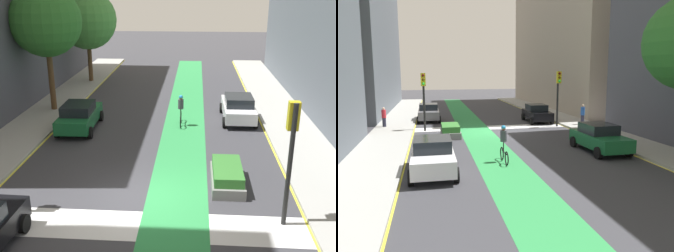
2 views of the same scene
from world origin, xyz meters
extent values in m
plane|color=#38383D|center=(0.00, 0.00, 0.00)|extent=(120.00, 120.00, 0.00)
cube|color=#2D8C47|center=(1.38, 0.00, 0.00)|extent=(2.40, 60.00, 0.01)
cube|color=silver|center=(0.00, -2.00, 0.00)|extent=(12.00, 1.80, 0.01)
cube|color=#9E9E99|center=(-7.50, 0.00, 0.07)|extent=(3.00, 60.00, 0.15)
cube|color=yellow|center=(-6.00, 0.00, 0.01)|extent=(0.16, 60.00, 0.01)
cube|color=#9E9E99|center=(7.50, 0.00, 0.07)|extent=(3.00, 60.00, 0.15)
cube|color=yellow|center=(6.00, 0.00, 0.01)|extent=(0.16, 60.00, 0.01)
cube|color=tan|center=(-12.01, -16.54, 13.06)|extent=(6.01, 26.92, 26.13)
cylinder|color=black|center=(5.14, -1.53, 2.18)|extent=(0.16, 0.16, 4.36)
cube|color=gold|center=(5.14, -1.33, 3.88)|extent=(0.35, 0.28, 0.95)
sphere|color=#3F0A0A|center=(5.14, -1.19, 4.18)|extent=(0.20, 0.20, 0.20)
sphere|color=#4C380C|center=(5.14, -1.19, 3.88)|extent=(0.20, 0.20, 0.20)
sphere|color=#26D833|center=(5.14, -1.19, 3.58)|extent=(0.20, 0.20, 0.20)
cylinder|color=black|center=(-5.45, -1.45, 2.24)|extent=(0.16, 0.16, 4.48)
cube|color=gold|center=(-5.45, -1.25, 4.00)|extent=(0.35, 0.28, 0.95)
sphere|color=#3F0A0A|center=(-5.45, -1.11, 4.30)|extent=(0.20, 0.20, 0.20)
sphere|color=#4C380C|center=(-5.45, -1.11, 4.00)|extent=(0.20, 0.20, 0.20)
sphere|color=#26D833|center=(-5.45, -1.11, 3.70)|extent=(0.20, 0.20, 0.20)
cube|color=#196033|center=(-4.59, 7.54, 0.67)|extent=(1.93, 4.25, 0.70)
cube|color=black|center=(-4.59, 7.34, 1.29)|extent=(1.66, 2.05, 0.55)
cylinder|color=black|center=(-5.54, 8.99, 0.32)|extent=(0.24, 0.65, 0.64)
cylinder|color=black|center=(-3.74, 9.04, 0.32)|extent=(0.24, 0.65, 0.64)
cylinder|color=black|center=(-5.45, 6.05, 0.32)|extent=(0.24, 0.65, 0.64)
cylinder|color=black|center=(-3.65, 6.10, 0.32)|extent=(0.24, 0.65, 0.64)
cube|color=slate|center=(4.86, -6.77, 0.67)|extent=(1.82, 4.21, 0.70)
cube|color=black|center=(4.87, -6.97, 1.29)|extent=(1.61, 2.01, 0.55)
cylinder|color=black|center=(3.96, -5.30, 0.32)|extent=(0.22, 0.64, 0.64)
cylinder|color=black|center=(5.76, -5.29, 0.32)|extent=(0.22, 0.64, 0.64)
cylinder|color=black|center=(3.97, -8.24, 0.32)|extent=(0.22, 0.64, 0.64)
cylinder|color=black|center=(5.77, -8.23, 0.32)|extent=(0.22, 0.64, 0.64)
cube|color=silver|center=(4.62, 9.83, 0.67)|extent=(1.82, 4.21, 0.70)
cube|color=black|center=(4.62, 9.63, 1.29)|extent=(1.61, 2.01, 0.55)
cylinder|color=black|center=(3.71, 11.29, 0.32)|extent=(0.22, 0.64, 0.64)
cylinder|color=black|center=(5.51, 11.30, 0.32)|extent=(0.22, 0.64, 0.64)
cylinder|color=black|center=(3.73, 8.35, 0.32)|extent=(0.22, 0.64, 0.64)
cylinder|color=black|center=(5.53, 8.36, 0.32)|extent=(0.22, 0.64, 0.64)
cube|color=black|center=(-4.55, -4.07, 0.67)|extent=(1.91, 4.25, 0.70)
cube|color=black|center=(-4.56, -4.27, 1.29)|extent=(1.65, 2.04, 0.55)
cylinder|color=black|center=(-5.41, -2.58, 0.32)|extent=(0.24, 0.65, 0.64)
cylinder|color=black|center=(-3.61, -2.63, 0.32)|extent=(0.24, 0.65, 0.64)
cylinder|color=black|center=(-5.49, -5.52, 0.32)|extent=(0.24, 0.65, 0.64)
cylinder|color=black|center=(-3.69, -5.57, 0.32)|extent=(0.24, 0.65, 0.64)
torus|color=black|center=(1.15, 9.20, 0.34)|extent=(0.07, 0.68, 0.68)
torus|color=black|center=(1.17, 8.15, 0.34)|extent=(0.07, 0.68, 0.68)
cylinder|color=black|center=(1.16, 8.68, 0.52)|extent=(0.08, 0.95, 0.06)
cylinder|color=black|center=(1.16, 8.53, 0.79)|extent=(0.05, 0.05, 0.50)
cylinder|color=#3F3F47|center=(1.16, 8.53, 1.31)|extent=(0.32, 0.32, 0.55)
sphere|color=#8C6647|center=(1.16, 8.53, 1.70)|extent=(0.22, 0.22, 0.22)
sphere|color=#268CCC|center=(1.16, 8.53, 1.74)|extent=(0.23, 0.23, 0.23)
cylinder|color=#262638|center=(8.29, -3.30, 0.50)|extent=(0.28, 0.28, 0.71)
cylinder|color=red|center=(8.29, -3.30, 1.17)|extent=(0.34, 0.34, 0.63)
sphere|color=beige|center=(8.29, -3.30, 1.59)|extent=(0.20, 0.20, 0.20)
cylinder|color=#262638|center=(-7.56, -1.17, 0.53)|extent=(0.28, 0.28, 0.75)
cylinder|color=#2659B2|center=(-7.56, -1.17, 1.24)|extent=(0.34, 0.34, 0.67)
sphere|color=tan|center=(-7.56, -1.17, 1.68)|extent=(0.22, 0.22, 0.22)
cube|color=slate|center=(3.38, 1.22, 0.23)|extent=(1.30, 2.73, 0.45)
cube|color=#33722D|center=(3.38, 1.22, 0.65)|extent=(1.17, 2.46, 0.40)
camera|label=1|loc=(1.99, -13.63, 7.80)|focal=42.41mm
camera|label=2|loc=(4.62, 24.90, 4.51)|focal=36.68mm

